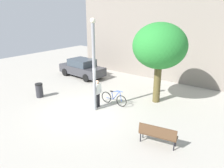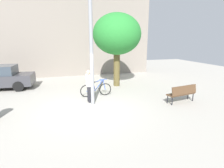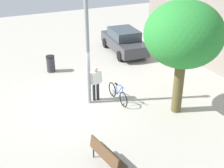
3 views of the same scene
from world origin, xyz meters
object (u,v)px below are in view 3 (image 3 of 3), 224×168
Objects in this scene: lamppost at (87,46)px; park_bench at (107,155)px; parked_car_charcoal at (124,41)px; trash_bin at (51,64)px; bicycle_blue at (118,94)px; person_by_lamppost at (96,81)px; plaza_tree at (184,35)px.

lamppost is 3.09× the size of park_bench.
parked_car_charcoal is 5.27m from trash_bin.
parked_car_charcoal is at bearing 150.78° from bicycle_blue.
trash_bin is at bearing -165.64° from person_by_lamppost.
bicycle_blue is (0.55, 0.87, -0.58)m from person_by_lamppost.
lamppost is 1.19× the size of parked_car_charcoal.
parked_car_charcoal is at bearing 141.86° from person_by_lamppost.
parked_car_charcoal is at bearing 139.95° from lamppost.
lamppost reaches higher than trash_bin.
person_by_lamppost is 0.39× the size of parked_car_charcoal.
person_by_lamppost reaches higher than trash_bin.
plaza_tree reaches higher than parked_car_charcoal.
park_bench is 11.21m from parked_car_charcoal.
plaza_tree is at bearing 116.20° from park_bench.
plaza_tree is 4.11m from bicycle_blue.
bicycle_blue is at bearing 57.85° from person_by_lamppost.
lamppost is 7.22m from parked_car_charcoal.
plaza_tree is at bearing 30.75° from trash_bin.
lamppost reaches higher than bicycle_blue.
person_by_lamppost is (-0.11, 0.38, -1.78)m from lamppost.
person_by_lamppost reaches higher than parked_car_charcoal.
plaza_tree reaches higher than bicycle_blue.
lamppost is at bearing -109.12° from bicycle_blue.
lamppost reaches higher than plaza_tree.
plaza_tree reaches higher than trash_bin.
person_by_lamppost is at bearing -122.15° from bicycle_blue.
bicycle_blue is at bearing -29.22° from parked_car_charcoal.
lamppost is 5.48× the size of trash_bin.
plaza_tree is at bearing 54.52° from lamppost.
parked_car_charcoal is at bearing 150.29° from park_bench.
lamppost is at bearing -40.05° from parked_car_charcoal.
park_bench is 1.77× the size of trash_bin.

